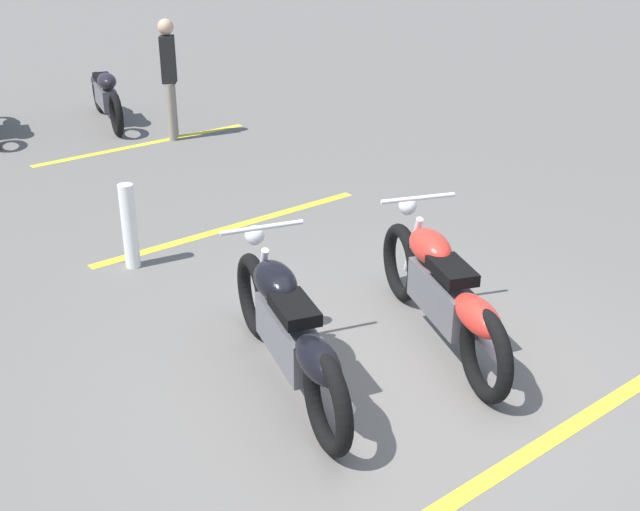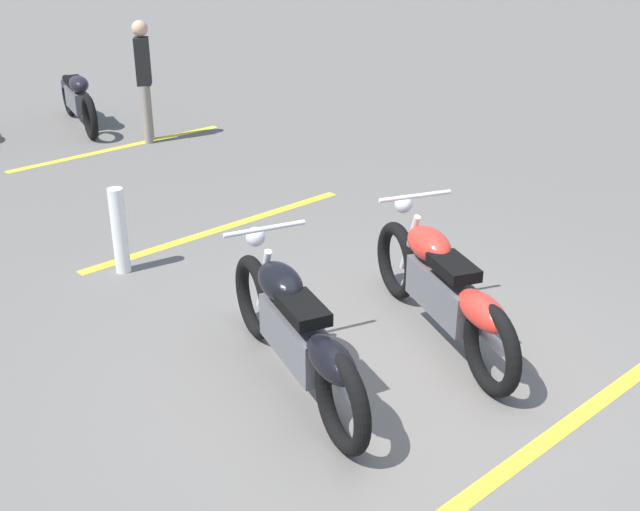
# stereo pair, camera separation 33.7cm
# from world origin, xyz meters

# --- Properties ---
(ground_plane) EXTENTS (60.00, 60.00, 0.00)m
(ground_plane) POSITION_xyz_m (0.00, 0.00, 0.00)
(ground_plane) COLOR #66605B
(motorcycle_bright_foreground) EXTENTS (2.15, 0.85, 1.04)m
(motorcycle_bright_foreground) POSITION_xyz_m (0.20, -0.63, 0.46)
(motorcycle_bright_foreground) COLOR black
(motorcycle_bright_foreground) RESTS_ON ground
(motorcycle_dark_foreground) EXTENTS (2.20, 0.74, 1.04)m
(motorcycle_dark_foreground) POSITION_xyz_m (0.37, 0.65, 0.46)
(motorcycle_dark_foreground) COLOR black
(motorcycle_dark_foreground) RESTS_ON ground
(motorcycle_row_far_left) EXTENTS (2.10, 0.52, 0.80)m
(motorcycle_row_far_left) POSITION_xyz_m (7.97, -0.89, 0.44)
(motorcycle_row_far_left) COLOR black
(motorcycle_row_far_left) RESTS_ON ground
(bystander_near_row) EXTENTS (0.30, 0.28, 1.66)m
(bystander_near_row) POSITION_xyz_m (6.61, -1.35, 0.93)
(bystander_near_row) COLOR gray
(bystander_near_row) RESTS_ON ground
(bollard_post) EXTENTS (0.14, 0.14, 0.81)m
(bollard_post) POSITION_xyz_m (2.91, 0.79, 0.41)
(bollard_post) COLOR white
(bollard_post) RESTS_ON ground
(parking_stripe_near) EXTENTS (0.36, 3.20, 0.01)m
(parking_stripe_near) POSITION_xyz_m (-1.11, -0.17, 0.00)
(parking_stripe_near) COLOR yellow
(parking_stripe_near) RESTS_ON ground
(parking_stripe_mid) EXTENTS (0.36, 3.20, 0.01)m
(parking_stripe_mid) POSITION_xyz_m (3.23, -0.46, 0.00)
(parking_stripe_mid) COLOR yellow
(parking_stripe_mid) RESTS_ON ground
(parking_stripe_far) EXTENTS (0.36, 3.20, 0.01)m
(parking_stripe_far) POSITION_xyz_m (6.57, -0.88, 0.00)
(parking_stripe_far) COLOR yellow
(parking_stripe_far) RESTS_ON ground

